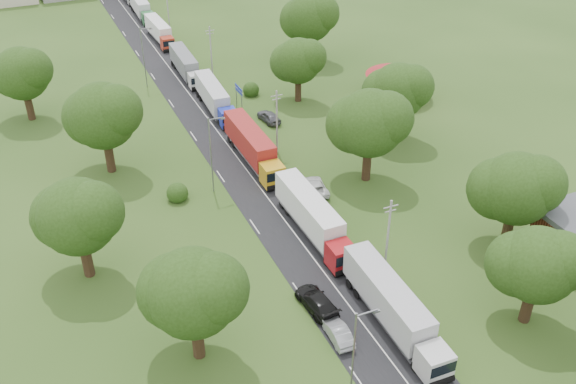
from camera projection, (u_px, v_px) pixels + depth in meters
ground at (306, 249)px, 68.95m from camera, size 260.00×260.00×0.00m
road at (242, 164)px, 84.37m from camera, size 8.00×200.00×0.04m
info_sign at (239, 93)px, 96.08m from camera, size 0.12×3.10×4.10m
pole_1 at (388, 237)px, 62.90m from camera, size 1.60×0.24×9.00m
pole_2 at (277, 121)px, 84.48m from camera, size 1.60×0.24×9.00m
pole_3 at (211, 52)px, 106.06m from camera, size 1.60×0.24×9.00m
pole_4 at (168, 6)px, 127.64m from camera, size 1.60×0.24×9.00m
lamp_0 at (355, 356)px, 48.73m from camera, size 2.03×0.22×10.00m
lamp_1 at (212, 151)px, 75.71m from camera, size 2.03×0.22×10.00m
lamp_2 at (144, 54)px, 102.69m from camera, size 2.03×0.22×10.00m
tree_2 at (537, 264)px, 56.38m from camera, size 8.00×8.00×10.10m
tree_3 at (516, 188)px, 65.79m from camera, size 8.80×8.80×11.07m
tree_4 at (369, 123)px, 76.96m from camera, size 9.60×9.60×12.05m
tree_5 at (397, 91)px, 86.51m from camera, size 8.80×8.80×11.07m
tree_6 at (298, 61)px, 97.57m from camera, size 8.00×8.00×10.10m
tree_7 at (309, 17)px, 111.52m from camera, size 9.60×9.60×12.05m
tree_10 at (192, 292)px, 52.38m from camera, size 8.80×8.80×11.07m
tree_11 at (77, 216)px, 61.57m from camera, size 8.80×8.80×11.07m
tree_12 at (102, 115)px, 78.69m from camera, size 9.60×9.60×12.05m
tree_13 at (21, 73)px, 91.72m from camera, size 8.80×8.80×11.07m
house_cream at (399, 75)px, 100.29m from camera, size 10.08×10.08×5.80m
truck_0 at (393, 306)px, 58.09m from camera, size 2.92×15.45×4.28m
truck_1 at (313, 217)px, 70.07m from camera, size 2.76×15.44×4.28m
truck_2 at (253, 146)px, 83.66m from camera, size 2.70×15.67×4.35m
truck_3 at (214, 97)px, 96.94m from camera, size 3.07×14.50×4.01m
truck_4 at (185, 65)px, 108.45m from camera, size 2.72×13.89×3.84m
truck_5 at (159, 31)px, 123.14m from camera, size 2.70×13.55×3.75m
truck_6 at (141, 7)px, 135.94m from camera, size 2.78×14.01×3.88m
car_lane_mid at (337, 332)px, 57.52m from camera, size 1.75×4.56×1.48m
car_lane_rear at (317, 302)px, 60.73m from camera, size 2.81×5.90×1.66m
car_verge_near at (315, 187)px, 78.20m from camera, size 3.16×5.51×1.45m
car_verge_far at (269, 117)px, 94.38m from camera, size 2.49×4.93×1.61m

